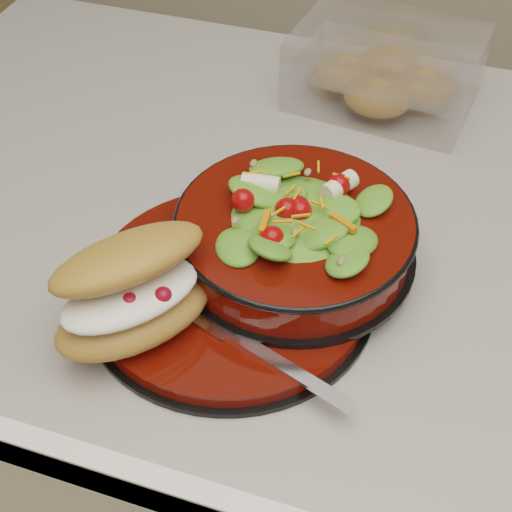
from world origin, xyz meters
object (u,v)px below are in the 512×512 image
(salad_bowl, at_px, (295,226))
(fork, at_px, (263,353))
(pastry_box, at_px, (385,71))
(island_counter, at_px, (314,424))
(croissant, at_px, (134,292))
(dinner_plate, at_px, (231,287))

(salad_bowl, bearing_deg, fork, -85.94)
(salad_bowl, xyz_separation_m, pastry_box, (0.03, 0.34, -0.01))
(island_counter, xyz_separation_m, fork, (-0.01, -0.23, 0.47))
(salad_bowl, bearing_deg, pastry_box, 85.58)
(island_counter, distance_m, croissant, 0.58)
(croissant, xyz_separation_m, pastry_box, (0.14, 0.47, -0.02))
(pastry_box, bearing_deg, fork, -85.54)
(dinner_plate, height_order, fork, fork)
(island_counter, height_order, dinner_plate, dinner_plate)
(dinner_plate, bearing_deg, salad_bowl, 49.09)
(island_counter, relative_size, fork, 7.33)
(croissant, distance_m, fork, 0.13)
(pastry_box, bearing_deg, island_counter, -84.25)
(salad_bowl, relative_size, pastry_box, 0.99)
(salad_bowl, height_order, pastry_box, salad_bowl)
(salad_bowl, bearing_deg, croissant, -129.51)
(island_counter, distance_m, salad_bowl, 0.51)
(salad_bowl, distance_m, fork, 0.14)
(salad_bowl, distance_m, pastry_box, 0.34)
(island_counter, height_order, salad_bowl, salad_bowl)
(island_counter, bearing_deg, fork, -93.40)
(island_counter, relative_size, croissant, 6.91)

